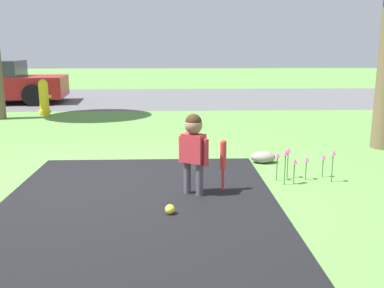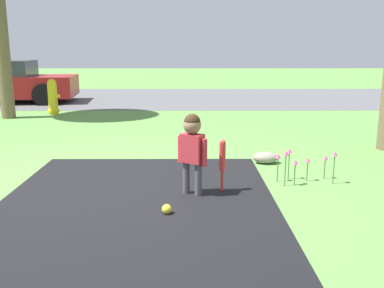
# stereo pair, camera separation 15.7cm
# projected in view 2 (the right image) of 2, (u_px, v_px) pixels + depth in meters

# --- Properties ---
(ground_plane) EXTENTS (60.00, 60.00, 0.00)m
(ground_plane) POSITION_uv_depth(u_px,v_px,m) (107.00, 180.00, 5.15)
(ground_plane) COLOR #5B8C42
(street_strip) EXTENTS (40.00, 6.00, 0.01)m
(street_strip) POSITION_uv_depth(u_px,v_px,m) (159.00, 97.00, 13.84)
(street_strip) COLOR #59595B
(street_strip) RESTS_ON ground
(child) EXTENTS (0.31, 0.24, 0.88)m
(child) POSITION_uv_depth(u_px,v_px,m) (192.00, 143.00, 4.52)
(child) COLOR #4C4751
(child) RESTS_ON ground
(baseball_bat) EXTENTS (0.07, 0.07, 0.59)m
(baseball_bat) POSITION_uv_depth(u_px,v_px,m) (222.00, 158.00, 4.67)
(baseball_bat) COLOR red
(baseball_bat) RESTS_ON ground
(sports_ball) EXTENTS (0.10, 0.10, 0.10)m
(sports_ball) POSITION_uv_depth(u_px,v_px,m) (167.00, 209.00, 4.09)
(sports_ball) COLOR yellow
(sports_ball) RESTS_ON ground
(fire_hydrant) EXTENTS (0.31, 0.27, 0.85)m
(fire_hydrant) POSITION_uv_depth(u_px,v_px,m) (53.00, 97.00, 10.18)
(fire_hydrant) COLOR yellow
(fire_hydrant) RESTS_ON ground
(parked_car) EXTENTS (4.00, 2.20, 1.22)m
(parked_car) POSITION_uv_depth(u_px,v_px,m) (6.00, 83.00, 12.49)
(parked_car) COLOR maroon
(parked_car) RESTS_ON ground
(flower_bed) EXTENTS (0.70, 0.34, 0.42)m
(flower_bed) POSITION_uv_depth(u_px,v_px,m) (302.00, 158.00, 5.02)
(flower_bed) COLOR #38702D
(flower_bed) RESTS_ON ground
(edging_rock) EXTENTS (0.35, 0.24, 0.16)m
(edging_rock) POSITION_uv_depth(u_px,v_px,m) (266.00, 158.00, 5.90)
(edging_rock) COLOR gray
(edging_rock) RESTS_ON ground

